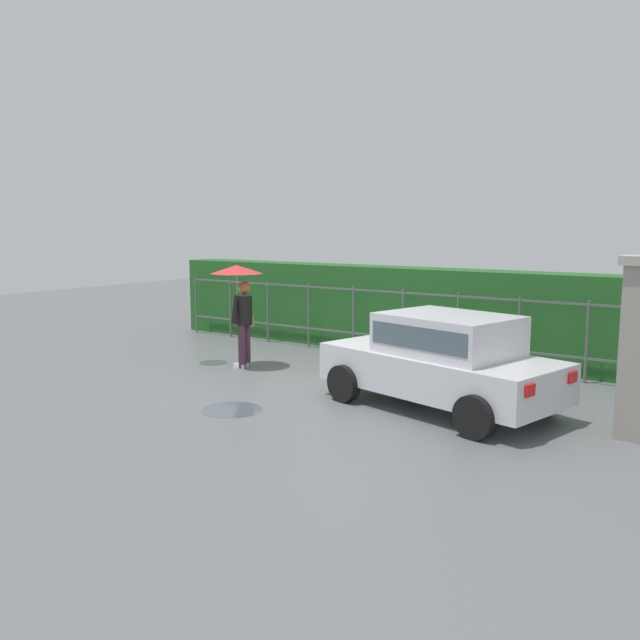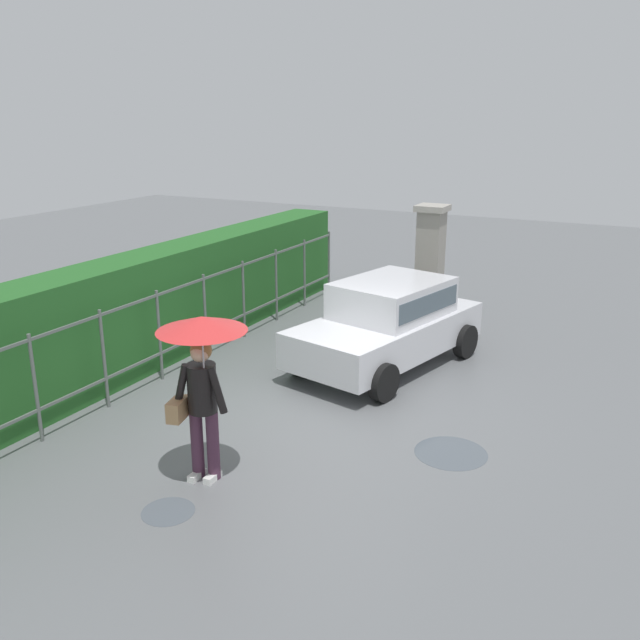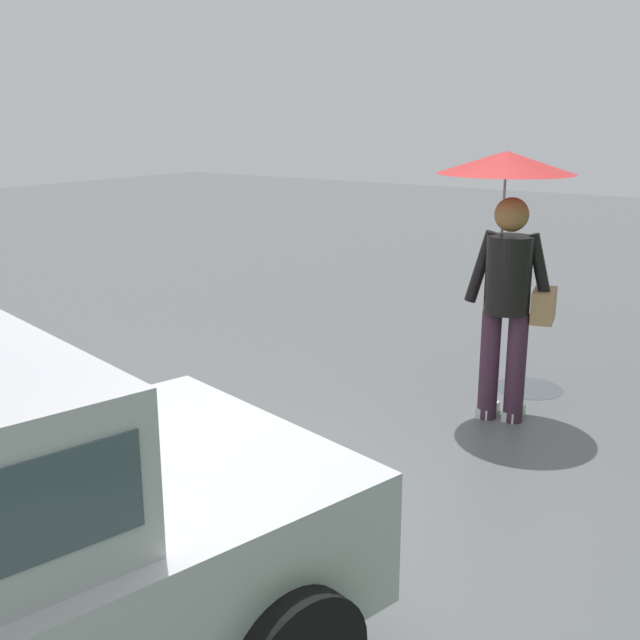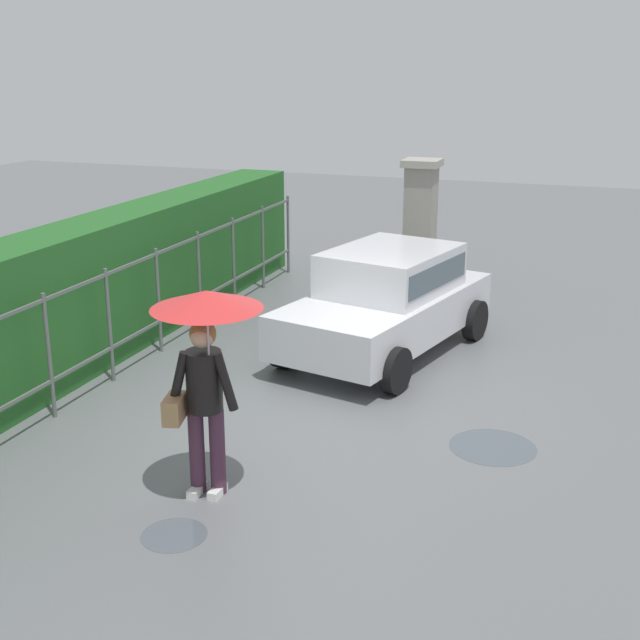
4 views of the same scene
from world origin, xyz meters
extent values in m
plane|color=slate|center=(0.00, 0.00, 0.00)|extent=(40.00, 40.00, 0.00)
cylinder|color=black|center=(0.73, -0.53, 0.30)|extent=(0.63, 0.31, 0.60)
cylinder|color=#47283D|center=(-2.30, 0.42, 0.43)|extent=(0.15, 0.15, 0.86)
cylinder|color=#47283D|center=(-2.35, 0.61, 0.43)|extent=(0.15, 0.15, 0.86)
cube|color=white|center=(-2.36, 0.40, 0.04)|extent=(0.26, 0.10, 0.08)
cube|color=white|center=(-2.41, 0.60, 0.04)|extent=(0.26, 0.10, 0.08)
cylinder|color=black|center=(-2.32, 0.52, 1.15)|extent=(0.34, 0.34, 0.58)
sphere|color=#DBAD89|center=(-2.32, 0.52, 1.58)|extent=(0.22, 0.22, 0.22)
sphere|color=olive|center=(-2.30, 0.52, 1.60)|extent=(0.25, 0.25, 0.25)
cylinder|color=black|center=(-2.35, 0.28, 1.18)|extent=(0.14, 0.24, 0.56)
cylinder|color=black|center=(-2.46, 0.71, 1.18)|extent=(0.14, 0.24, 0.56)
cylinder|color=#B2B2B7|center=(-2.40, 0.41, 1.50)|extent=(0.02, 0.02, 0.77)
cone|color=red|center=(-2.40, 0.41, 1.96)|extent=(1.02, 1.02, 0.17)
cube|color=tan|center=(-2.50, 0.74, 0.91)|extent=(0.37, 0.24, 0.24)
cylinder|color=#4C545B|center=(-0.42, -1.92, 0.00)|extent=(0.94, 0.94, 0.00)
cylinder|color=#4C545B|center=(-3.13, 0.45, 0.00)|extent=(0.59, 0.59, 0.00)
camera|label=1|loc=(6.30, -9.11, 2.79)|focal=36.72mm
camera|label=2|loc=(-8.18, -3.99, 4.20)|focal=38.27mm
camera|label=3|loc=(3.09, 2.62, 2.31)|focal=43.43mm
camera|label=4|loc=(-8.83, -2.95, 4.01)|focal=47.35mm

